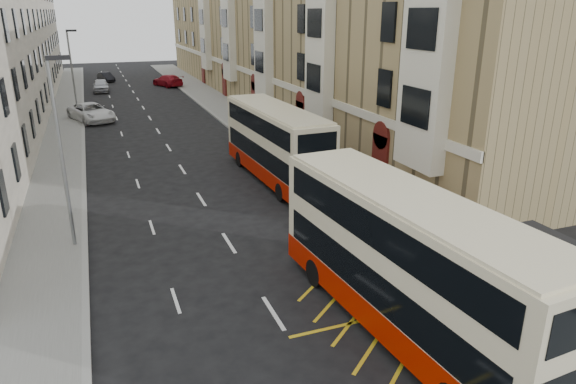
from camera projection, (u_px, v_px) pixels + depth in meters
name	position (u px, v px, depth m)	size (l,w,h in m)	color
pavement_right	(261.00, 133.00, 43.12)	(4.00, 120.00, 0.15)	slate
pavement_left	(62.00, 149.00, 37.93)	(3.00, 120.00, 0.15)	slate
kerb_right	(238.00, 135.00, 42.45)	(0.25, 120.00, 0.15)	gray
kerb_left	(83.00, 148.00, 38.43)	(0.25, 120.00, 0.15)	gray
road_markings	(144.00, 109.00, 53.68)	(10.00, 110.00, 0.01)	silver
terrace_right	(276.00, 32.00, 56.48)	(10.75, 79.00, 15.25)	#927F55
bus_shelter	(575.00, 274.00, 15.78)	(1.65, 4.25, 2.70)	black
guard_railing	(403.00, 242.00, 20.91)	(0.06, 6.56, 1.01)	red
street_lamp_near	(61.00, 144.00, 20.94)	(0.93, 0.18, 8.00)	gray
street_lamp_far	(72.00, 69.00, 47.36)	(0.93, 0.18, 8.00)	gray
double_decker_front	(407.00, 265.00, 15.87)	(3.50, 11.78, 4.63)	beige
double_decker_rear	(276.00, 144.00, 30.62)	(3.01, 11.23, 4.44)	beige
pedestrian_mid	(573.00, 286.00, 17.47)	(0.75, 0.58, 1.54)	black
pedestrian_far	(409.00, 220.00, 22.94)	(0.92, 0.38, 1.58)	black
white_van	(91.00, 112.00, 47.65)	(2.77, 6.00, 1.67)	white
car_silver	(101.00, 85.00, 64.81)	(1.90, 4.72, 1.61)	#A7A9AF
car_dark	(106.00, 77.00, 74.21)	(1.39, 4.00, 1.32)	black
car_red	(168.00, 80.00, 69.57)	(2.21, 5.43, 1.58)	maroon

